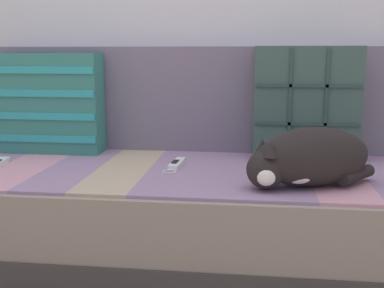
# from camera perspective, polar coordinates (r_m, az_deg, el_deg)

# --- Properties ---
(ground_plane) EXTENTS (14.00, 14.00, 0.00)m
(ground_plane) POSITION_cam_1_polar(r_m,az_deg,el_deg) (1.79, -2.41, -15.84)
(ground_plane) COLOR #7A6651
(couch) EXTENTS (1.78, 0.83, 0.39)m
(couch) POSITION_cam_1_polar(r_m,az_deg,el_deg) (1.83, -1.76, -8.63)
(couch) COLOR #3D3838
(couch) RESTS_ON ground_plane
(sofa_backrest) EXTENTS (1.74, 0.14, 0.44)m
(sofa_backrest) POSITION_cam_1_polar(r_m,az_deg,el_deg) (2.08, -0.35, 5.43)
(sofa_backrest) COLOR slate
(sofa_backrest) RESTS_ON couch
(throw_pillow_quilted) EXTENTS (0.40, 0.14, 0.44)m
(throw_pillow_quilted) POSITION_cam_1_polar(r_m,az_deg,el_deg) (1.93, 13.35, 4.72)
(throw_pillow_quilted) COLOR #38514C
(throw_pillow_quilted) RESTS_ON couch
(throw_pillow_striped) EXTENTS (0.45, 0.14, 0.41)m
(throw_pillow_striped) POSITION_cam_1_polar(r_m,az_deg,el_deg) (2.10, -16.67, 4.67)
(throw_pillow_striped) COLOR #337A70
(throw_pillow_striped) RESTS_ON couch
(sleeping_cat) EXTENTS (0.42, 0.30, 0.19)m
(sleeping_cat) POSITION_cam_1_polar(r_m,az_deg,el_deg) (1.53, 13.47, -1.76)
(sleeping_cat) COLOR black
(sleeping_cat) RESTS_ON couch
(game_remote_far) EXTENTS (0.06, 0.20, 0.02)m
(game_remote_far) POSITION_cam_1_polar(r_m,az_deg,el_deg) (1.77, -1.98, -2.41)
(game_remote_far) COLOR white
(game_remote_far) RESTS_ON couch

